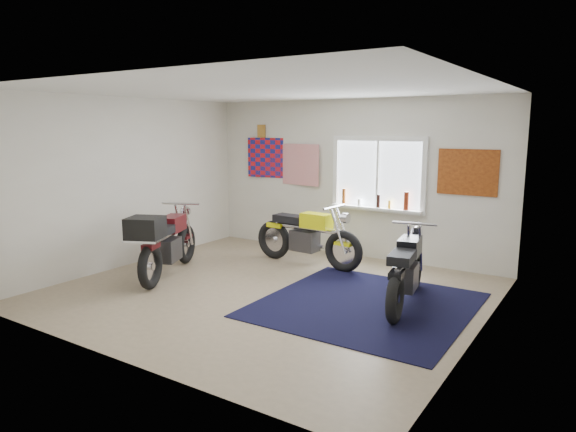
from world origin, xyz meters
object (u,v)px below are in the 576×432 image
Objects in this scene: navy_rug at (366,305)px; yellow_triumph at (307,238)px; black_chrome_bike at (406,272)px; maroon_tourer at (165,242)px.

navy_rug is 2.12m from yellow_triumph.
black_chrome_bike is (0.41, 0.28, 0.43)m from navy_rug.
navy_rug is 1.27× the size of yellow_triumph.
maroon_tourer is (-1.39, -1.79, 0.09)m from yellow_triumph.
navy_rug is at bearing 114.10° from black_chrome_bike.
yellow_triumph is at bearing 142.32° from navy_rug.
maroon_tourer reaches higher than black_chrome_bike.
yellow_triumph is at bearing -61.61° from maroon_tourer.
navy_rug is at bearing -103.99° from maroon_tourer.
maroon_tourer is at bearing 93.35° from black_chrome_bike.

